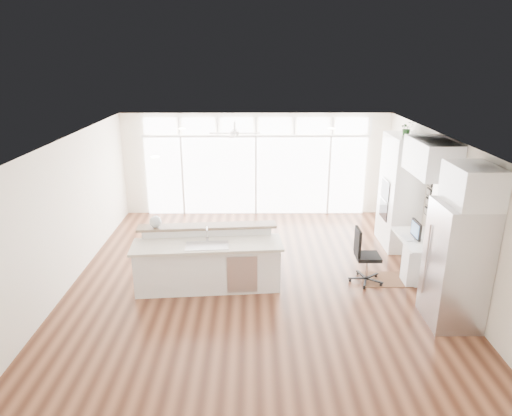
{
  "coord_description": "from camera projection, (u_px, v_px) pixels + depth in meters",
  "views": [
    {
      "loc": [
        -0.08,
        -7.8,
        4.14
      ],
      "look_at": [
        -0.02,
        0.6,
        1.29
      ],
      "focal_mm": 32.0,
      "sensor_mm": 36.0,
      "label": 1
    }
  ],
  "objects": [
    {
      "name": "kitchen_island",
      "position": [
        208.0,
        261.0,
        8.34
      ],
      "size": [
        2.78,
        1.23,
        1.08
      ],
      "primitive_type": "cube",
      "rotation": [
        0.0,
        0.0,
        0.08
      ],
      "color": "white",
      "rests_on": "floor"
    },
    {
      "name": "monitor",
      "position": [
        416.0,
        230.0,
        8.72
      ],
      "size": [
        0.08,
        0.44,
        0.37
      ],
      "primitive_type": "cube",
      "rotation": [
        0.0,
        0.0,
        0.02
      ],
      "color": "black",
      "rests_on": "desk_nook"
    },
    {
      "name": "upper_cabinets",
      "position": [
        432.0,
        157.0,
        8.27
      ],
      "size": [
        0.64,
        1.3,
        0.64
      ],
      "primitive_type": "cube",
      "color": "white",
      "rests_on": "wall_right"
    },
    {
      "name": "ceiling_fan",
      "position": [
        235.0,
        129.0,
        10.57
      ],
      "size": [
        1.16,
        1.16,
        0.32
      ],
      "primitive_type": "cube",
      "color": "white",
      "rests_on": "ceiling"
    },
    {
      "name": "keyboard",
      "position": [
        406.0,
        238.0,
        8.78
      ],
      "size": [
        0.14,
        0.33,
        0.02
      ],
      "primitive_type": "cube",
      "rotation": [
        0.0,
        0.0,
        0.07
      ],
      "color": "silver",
      "rests_on": "desk_nook"
    },
    {
      "name": "glass_wall",
      "position": [
        256.0,
        176.0,
        12.11
      ],
      "size": [
        5.8,
        0.06,
        2.08
      ],
      "primitive_type": "cube",
      "color": "white",
      "rests_on": "wall_back"
    },
    {
      "name": "wall_front",
      "position": [
        261.0,
        352.0,
        4.5
      ],
      "size": [
        7.0,
        0.04,
        2.7
      ],
      "primitive_type": "cube",
      "color": "white",
      "rests_on": "floor"
    },
    {
      "name": "wall_right",
      "position": [
        449.0,
        215.0,
        8.31
      ],
      "size": [
        0.04,
        8.0,
        2.7
      ],
      "primitive_type": "cube",
      "color": "white",
      "rests_on": "floor"
    },
    {
      "name": "wall_left",
      "position": [
        65.0,
        216.0,
        8.26
      ],
      "size": [
        0.04,
        8.0,
        2.7
      ],
      "primitive_type": "cube",
      "color": "white",
      "rests_on": "floor"
    },
    {
      "name": "recessed_lights",
      "position": [
        257.0,
        141.0,
        8.05
      ],
      "size": [
        3.4,
        3.0,
        0.02
      ],
      "primitive_type": "cube",
      "color": "#EEE5CA",
      "rests_on": "ceiling"
    },
    {
      "name": "fishbowl",
      "position": [
        155.0,
        222.0,
        8.43
      ],
      "size": [
        0.23,
        0.23,
        0.22
      ],
      "primitive_type": "sphere",
      "rotation": [
        0.0,
        0.0,
        -0.05
      ],
      "color": "silver",
      "rests_on": "kitchen_island"
    },
    {
      "name": "office_chair",
      "position": [
        368.0,
        256.0,
        8.54
      ],
      "size": [
        0.56,
        0.52,
        1.07
      ],
      "primitive_type": "cube",
      "rotation": [
        0.0,
        0.0,
        -0.0
      ],
      "color": "black",
      "rests_on": "floor"
    },
    {
      "name": "framed_photos",
      "position": [
        429.0,
        197.0,
        9.16
      ],
      "size": [
        0.06,
        0.22,
        0.8
      ],
      "primitive_type": "cube",
      "color": "black",
      "rests_on": "wall_right"
    },
    {
      "name": "ceiling",
      "position": [
        257.0,
        142.0,
        7.85
      ],
      "size": [
        7.0,
        8.0,
        0.02
      ],
      "primitive_type": "cube",
      "color": "white",
      "rests_on": "wall_back"
    },
    {
      "name": "desk_window",
      "position": [
        442.0,
        199.0,
        8.53
      ],
      "size": [
        0.04,
        0.85,
        0.85
      ],
      "primitive_type": "cube",
      "color": "white",
      "rests_on": "wall_right"
    },
    {
      "name": "rug",
      "position": [
        386.0,
        279.0,
        8.8
      ],
      "size": [
        0.9,
        0.65,
        0.01
      ],
      "primitive_type": "cube",
      "rotation": [
        0.0,
        0.0,
        -0.0
      ],
      "color": "#371E11",
      "rests_on": "floor"
    },
    {
      "name": "transom_row",
      "position": [
        256.0,
        126.0,
        11.69
      ],
      "size": [
        5.9,
        0.06,
        0.4
      ],
      "primitive_type": "cube",
      "color": "white",
      "rests_on": "wall_back"
    },
    {
      "name": "wall_back",
      "position": [
        256.0,
        164.0,
        12.07
      ],
      "size": [
        7.0,
        0.04,
        2.7
      ],
      "primitive_type": "cube",
      "color": "white",
      "rests_on": "floor"
    },
    {
      "name": "desk_nook",
      "position": [
        417.0,
        256.0,
        8.9
      ],
      "size": [
        0.72,
        1.3,
        0.76
      ],
      "primitive_type": "cube",
      "color": "white",
      "rests_on": "floor"
    },
    {
      "name": "floor",
      "position": [
        257.0,
        282.0,
        8.72
      ],
      "size": [
        7.0,
        8.0,
        0.02
      ],
      "primitive_type": "cube",
      "color": "#432214",
      "rests_on": "ground"
    },
    {
      "name": "fridge_cabinet",
      "position": [
        473.0,
        185.0,
        6.72
      ],
      "size": [
        0.64,
        0.9,
        0.6
      ],
      "primitive_type": "cube",
      "color": "white",
      "rests_on": "wall_right"
    },
    {
      "name": "potted_plant",
      "position": [
        407.0,
        130.0,
        9.6
      ],
      "size": [
        0.31,
        0.33,
        0.23
      ],
      "primitive_type": "imported",
      "rotation": [
        0.0,
        0.0,
        0.17
      ],
      "color": "#234F22",
      "rests_on": "oven_cabinet"
    },
    {
      "name": "refrigerator",
      "position": [
        456.0,
        265.0,
        7.14
      ],
      "size": [
        0.76,
        0.9,
        2.0
      ],
      "primitive_type": "cube",
      "color": "silver",
      "rests_on": "floor"
    },
    {
      "name": "oven_cabinet",
      "position": [
        400.0,
        192.0,
        10.04
      ],
      "size": [
        0.64,
        1.2,
        2.5
      ],
      "primitive_type": "cube",
      "color": "white",
      "rests_on": "floor"
    }
  ]
}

